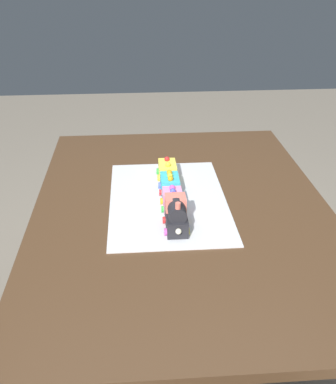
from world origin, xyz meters
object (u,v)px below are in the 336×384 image
at_px(dining_table, 182,234).
at_px(cake_locomotive, 176,215).
at_px(cake_car_tanker_bubblegum, 173,200).
at_px(cake_car_hopper_turquoise, 170,184).
at_px(cake_car_gondola_lemon, 167,170).

distance_m(dining_table, cake_locomotive, 0.21).
height_order(cake_locomotive, cake_car_tanker_bubblegum, cake_locomotive).
relative_size(dining_table, cake_locomotive, 10.00).
distance_m(cake_locomotive, cake_car_hopper_turquoise, 0.25).
height_order(cake_locomotive, cake_car_hopper_turquoise, cake_locomotive).
xyz_separation_m(dining_table, cake_car_tanker_bubblegum, (-0.01, 0.03, 0.14)).
xyz_separation_m(cake_car_tanker_bubblegum, cake_car_hopper_turquoise, (0.12, 0.00, 0.00)).
height_order(cake_car_tanker_bubblegum, cake_car_hopper_turquoise, same).
bearing_deg(cake_car_tanker_bubblegum, cake_car_gondola_lemon, -0.00).
height_order(cake_car_hopper_turquoise, cake_car_gondola_lemon, same).
bearing_deg(cake_locomotive, dining_table, -13.43).
distance_m(cake_car_hopper_turquoise, cake_car_gondola_lemon, 0.12).
bearing_deg(cake_car_tanker_bubblegum, dining_table, -76.60).
bearing_deg(cake_car_hopper_turquoise, cake_car_tanker_bubblegum, 180.00).
distance_m(cake_car_tanker_bubblegum, cake_car_gondola_lemon, 0.24).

